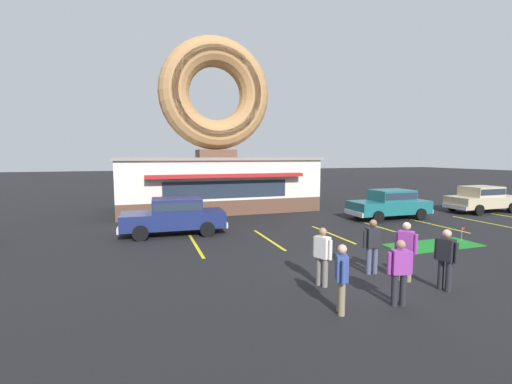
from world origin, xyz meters
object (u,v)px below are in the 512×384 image
(pedestrian_clipboard_woman, at_px, (446,257))
(pedestrian_beanie_man, at_px, (322,254))
(trash_bin, at_px, (315,203))
(car_navy, at_px, (175,215))
(pedestrian_leather_jacket_man, at_px, (406,249))
(pedestrian_blue_sweater_man, at_px, (372,244))
(golf_ball, at_px, (417,244))
(pedestrian_crossing_woman, at_px, (400,270))
(putting_flag_pin, at_px, (463,231))
(pedestrian_hooded_kid, at_px, (341,276))
(car_champagne, at_px, (482,198))
(car_teal, at_px, (390,203))

(pedestrian_clipboard_woman, bearing_deg, pedestrian_beanie_man, 155.90)
(pedestrian_beanie_man, bearing_deg, trash_bin, 62.72)
(car_navy, distance_m, pedestrian_leather_jacket_man, 9.60)
(pedestrian_blue_sweater_man, height_order, pedestrian_leather_jacket_man, pedestrian_leather_jacket_man)
(golf_ball, relative_size, trash_bin, 0.04)
(pedestrian_clipboard_woman, distance_m, trash_bin, 13.15)
(car_navy, height_order, pedestrian_crossing_woman, car_navy)
(putting_flag_pin, bearing_deg, pedestrian_crossing_woman, -148.73)
(trash_bin, bearing_deg, pedestrian_hooded_kid, -115.89)
(pedestrian_blue_sweater_man, xyz_separation_m, pedestrian_leather_jacket_man, (0.50, -0.76, 0.02))
(pedestrian_crossing_woman, bearing_deg, car_champagne, 32.94)
(golf_ball, height_order, car_champagne, car_champagne)
(putting_flag_pin, relative_size, pedestrian_clipboard_woman, 0.35)
(pedestrian_beanie_man, bearing_deg, putting_flag_pin, 17.41)
(golf_ball, distance_m, pedestrian_clipboard_woman, 4.71)
(putting_flag_pin, bearing_deg, car_champagne, 34.35)
(golf_ball, relative_size, pedestrian_clipboard_woman, 0.03)
(pedestrian_hooded_kid, xyz_separation_m, pedestrian_crossing_woman, (1.47, -0.09, 0.00))
(car_navy, xyz_separation_m, pedestrian_leather_jacket_man, (5.49, -7.87, 0.04))
(putting_flag_pin, xyz_separation_m, pedestrian_hooded_kid, (-8.19, -3.99, 0.41))
(car_teal, bearing_deg, pedestrian_leather_jacket_man, -127.45)
(car_teal, height_order, pedestrian_blue_sweater_man, pedestrian_blue_sweater_man)
(car_champagne, xyz_separation_m, pedestrian_beanie_man, (-15.42, -7.66, -0.01))
(putting_flag_pin, xyz_separation_m, pedestrian_crossing_woman, (-6.72, -4.08, 0.41))
(car_navy, bearing_deg, putting_flag_pin, -24.73)
(trash_bin, bearing_deg, putting_flag_pin, -78.43)
(car_teal, xyz_separation_m, pedestrian_blue_sweater_man, (-6.62, -7.22, 0.02))
(pedestrian_blue_sweater_man, distance_m, pedestrian_hooded_kid, 2.96)
(pedestrian_hooded_kid, distance_m, trash_bin, 14.52)
(pedestrian_leather_jacket_man, height_order, pedestrian_clipboard_woman, pedestrian_leather_jacket_man)
(putting_flag_pin, height_order, car_champagne, car_champagne)
(golf_ball, xyz_separation_m, pedestrian_beanie_man, (-5.53, -2.50, 0.82))
(car_teal, height_order, trash_bin, car_teal)
(car_champagne, bearing_deg, pedestrian_blue_sweater_man, -151.74)
(car_navy, bearing_deg, pedestrian_beanie_man, -67.25)
(car_champagne, height_order, pedestrian_hooded_kid, car_champagne)
(pedestrian_beanie_man, bearing_deg, pedestrian_crossing_woman, -56.79)
(golf_ball, relative_size, pedestrian_blue_sweater_man, 0.03)
(putting_flag_pin, xyz_separation_m, trash_bin, (-1.86, 9.06, 0.06))
(car_champagne, height_order, car_teal, same)
(car_teal, relative_size, car_navy, 0.99)
(pedestrian_hooded_kid, bearing_deg, golf_ball, 34.30)
(car_champagne, height_order, car_navy, same)
(car_navy, height_order, pedestrian_hooded_kid, car_navy)
(car_navy, xyz_separation_m, pedestrian_blue_sweater_man, (4.99, -7.10, 0.02))
(golf_ball, bearing_deg, car_navy, 150.15)
(golf_ball, bearing_deg, putting_flag_pin, -1.46)
(car_teal, bearing_deg, trash_bin, 122.92)
(car_champagne, xyz_separation_m, pedestrian_blue_sweater_man, (-13.57, -7.29, 0.02))
(car_teal, xyz_separation_m, pedestrian_hooded_kid, (-8.87, -9.14, -0.02))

